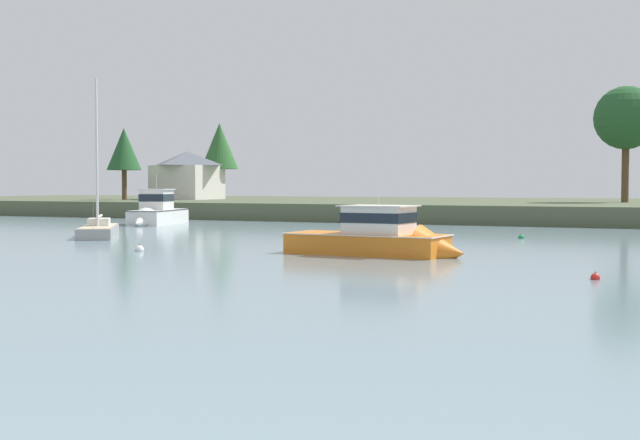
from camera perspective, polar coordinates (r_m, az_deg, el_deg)
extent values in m
cube|color=#4C563D|center=(101.19, 17.10, 0.75)|extent=(197.69, 52.03, 1.83)
cube|color=orange|center=(43.61, 3.29, -2.10)|extent=(8.77, 3.78, 1.74)
cone|color=orange|center=(41.96, 8.58, -2.30)|extent=(2.60, 3.01, 2.85)
cube|color=silver|center=(43.55, 3.30, -1.00)|extent=(8.95, 3.92, 0.05)
cube|color=silver|center=(43.21, 4.17, -0.01)|extent=(3.48, 2.76, 1.47)
cube|color=#19232D|center=(43.20, 4.17, 0.18)|extent=(3.55, 2.82, 0.53)
cube|color=beige|center=(43.18, 4.18, 1.00)|extent=(3.90, 3.20, 0.06)
cylinder|color=silver|center=(43.17, 4.18, 2.11)|extent=(0.03, 0.03, 1.61)
cube|color=white|center=(79.60, -11.31, -0.05)|extent=(5.20, 9.35, 2.15)
cone|color=white|center=(75.48, -12.50, -0.19)|extent=(3.26, 3.10, 2.71)
cube|color=black|center=(79.56, -11.31, 0.70)|extent=(5.36, 9.55, 0.05)
cube|color=silver|center=(79.06, -11.45, 1.42)|extent=(3.08, 3.45, 1.94)
cube|color=#19232D|center=(79.06, -11.45, 1.56)|extent=(3.15, 3.52, 0.70)
cube|color=beige|center=(79.05, -11.46, 2.14)|extent=(3.55, 3.89, 0.06)
cylinder|color=silver|center=(79.05, -11.46, 2.67)|extent=(0.03, 0.03, 1.39)
cube|color=gray|center=(60.91, -15.34, -1.03)|extent=(7.02, 8.65, 1.27)
cube|color=#CCB78E|center=(60.87, -15.35, -0.41)|extent=(6.49, 8.05, 0.04)
cube|color=silver|center=(61.30, -15.32, -0.12)|extent=(2.35, 2.46, 0.54)
cylinder|color=silver|center=(60.14, -15.47, 4.59)|extent=(0.18, 0.18, 10.53)
cylinder|color=silver|center=(61.91, -15.27, 0.24)|extent=(2.16, 3.01, 0.14)
cylinder|color=silver|center=(61.91, -15.27, 0.29)|extent=(1.95, 2.71, 0.14)
cylinder|color=#999999|center=(58.36, -15.62, 4.63)|extent=(2.06, 2.95, 10.48)
sphere|color=white|center=(46.74, -12.62, -2.05)|extent=(0.51, 0.51, 0.51)
torus|color=#333338|center=(46.72, -12.62, -1.69)|extent=(0.12, 0.12, 0.02)
sphere|color=#1E8C47|center=(58.32, 14.00, -1.20)|extent=(0.42, 0.42, 0.42)
torus|color=#333338|center=(58.31, 14.00, -0.95)|extent=(0.12, 0.12, 0.02)
sphere|color=red|center=(33.71, 18.84, -3.88)|extent=(0.37, 0.37, 0.37)
torus|color=#333338|center=(33.68, 18.84, -3.50)|extent=(0.12, 0.12, 0.02)
cylinder|color=brown|center=(115.58, -7.09, 3.22)|extent=(0.66, 0.66, 6.98)
cone|color=#2D602D|center=(115.71, -7.10, 5.20)|extent=(5.32, 5.32, 6.50)
cylinder|color=brown|center=(96.27, 20.72, 3.50)|extent=(0.79, 0.79, 7.83)
sphere|color=#235128|center=(96.55, 20.77, 6.76)|extent=(7.02, 7.02, 7.02)
cylinder|color=brown|center=(109.35, -13.64, 3.07)|extent=(0.64, 0.64, 6.42)
cone|color=#235128|center=(109.45, -13.65, 4.89)|extent=(4.51, 4.51, 5.52)
cube|color=silver|center=(112.99, -9.34, 2.63)|extent=(7.58, 7.61, 4.62)
pyramid|color=#565B66|center=(113.05, -9.35, 4.30)|extent=(8.18, 8.22, 1.97)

